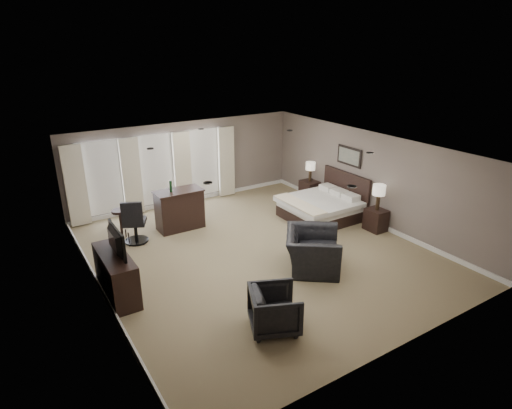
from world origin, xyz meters
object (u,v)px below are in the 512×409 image
bed (317,199)px  bar_counter (180,209)px  bar_stool_right (164,212)px  desk_chair (135,221)px  armchair_near (313,244)px  nightstand_near (376,220)px  nightstand_far (309,190)px  dresser (116,275)px  armchair_far (275,308)px  tv (113,252)px  lamp_near (378,197)px  bar_stool_left (121,225)px  lamp_far (310,172)px

bed → bar_counter: 3.94m
bar_stool_right → desk_chair: (-1.05, -0.73, 0.25)m
bed → armchair_near: bearing=-131.9°
nightstand_near → nightstand_far: nightstand_far is taller
dresser → bar_counter: bar_counter is taller
armchair_far → desk_chair: 4.98m
nightstand_far → tv: 7.35m
bed → nightstand_far: 1.73m
tv → armchair_near: 4.29m
bed → dresser: size_ratio=1.24×
lamp_near → nightstand_near: bearing=0.0°
tv → armchair_far: 3.40m
bar_stool_left → tv: bearing=-107.6°
bar_stool_left → lamp_near: bearing=-27.0°
bar_stool_right → nightstand_far: bearing=-7.4°
dresser → bar_counter: bearing=45.6°
armchair_near → tv: bearing=110.8°
nightstand_far → desk_chair: desk_chair is taller
bed → bar_stool_left: bed is taller
bar_stool_left → bar_counter: bearing=-4.4°
bed → dresser: 6.10m
tv → bar_counter: bearing=-44.4°
nightstand_far → bar_stool_left: bar_stool_left is taller
nightstand_far → lamp_far: lamp_far is taller
bar_stool_right → bar_counter: bearing=-63.1°
desk_chair → bar_stool_right: bearing=-119.9°
bed → dresser: (-6.03, -0.92, -0.17)m
dresser → bed: bearing=8.7°
lamp_near → desk_chair: lamp_near is taller
bar_stool_left → nightstand_near: bearing=-27.0°
bed → bar_counter: bearing=156.9°
armchair_far → desk_chair: (-1.01, 4.88, 0.16)m
bar_stool_left → desk_chair: bearing=-49.6°
tv → bar_stool_left: bearing=-17.6°
tv → armchair_near: armchair_near is taller
dresser → bar_stool_left: dresser is taller
nightstand_far → armchair_far: size_ratio=0.71×
bar_stool_right → desk_chair: size_ratio=0.58×
lamp_far → dresser: 7.33m
desk_chair → armchair_near: bearing=155.9°
tv → lamp_far: bearing=-71.1°
dresser → desk_chair: desk_chair is taller
lamp_near → armchair_far: size_ratio=0.80×
bed → bar_stool_right: bed is taller
armchair_far → bar_stool_right: bearing=22.9°
nightstand_near → bar_stool_right: bar_stool_right is taller
tv → nightstand_near: bearing=-94.4°
tv → armchair_far: (2.10, -2.62, -0.55)m
bed → armchair_near: size_ratio=1.45×
bed → nightstand_far: size_ratio=3.15×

